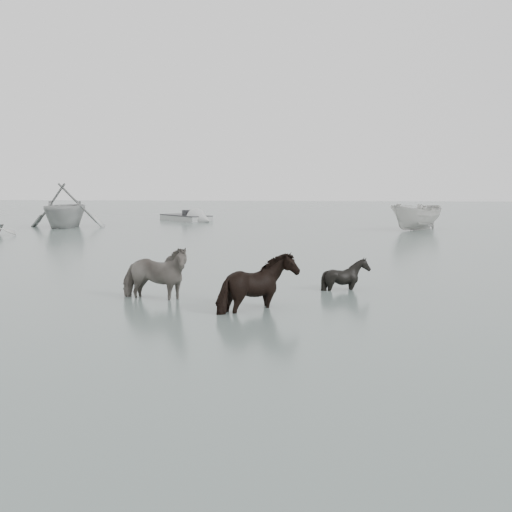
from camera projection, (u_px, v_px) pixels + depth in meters
name	position (u px, v px, depth m)	size (l,w,h in m)	color
ground	(174.00, 297.00, 15.02)	(140.00, 140.00, 0.00)	#4D5B55
pony_pinto	(154.00, 267.00, 14.66)	(0.82, 1.79, 1.52)	black
pony_dark	(259.00, 274.00, 13.42)	(1.55, 1.33, 1.56)	black
pony_black	(346.00, 267.00, 16.03)	(0.92, 1.04, 1.14)	black
rowboat_trail	(65.00, 204.00, 37.16)	(4.42, 5.12, 2.70)	#ABAEAC
boat_small	(417.00, 215.00, 35.14)	(1.56, 4.15, 1.60)	#B9B8B3
skiff_mid	(186.00, 215.00, 43.38)	(5.73, 1.60, 0.75)	#9C9F9C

